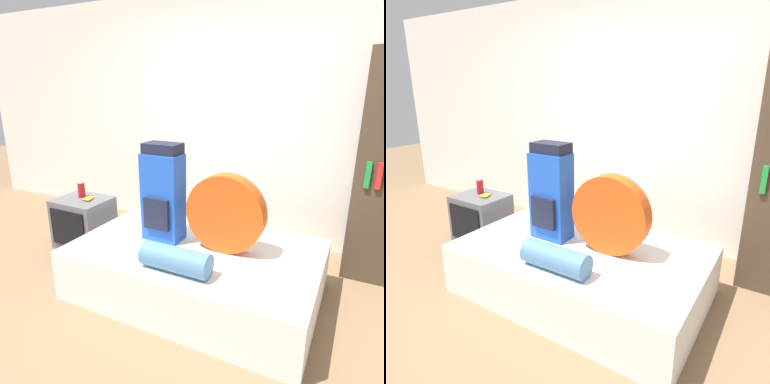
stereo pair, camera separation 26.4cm
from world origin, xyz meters
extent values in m
plane|color=#846647|center=(0.00, 0.00, 0.00)|extent=(16.00, 16.00, 0.00)
cube|color=white|center=(0.00, 1.82, 1.30)|extent=(8.00, 0.05, 2.60)
cube|color=white|center=(0.05, 0.53, 0.21)|extent=(1.93, 1.23, 0.41)
cube|color=blue|center=(-0.26, 0.54, 0.78)|extent=(0.32, 0.20, 0.72)
cube|color=#191E33|center=(-0.26, 0.55, 1.18)|extent=(0.29, 0.18, 0.08)
cube|color=#191E33|center=(-0.26, 0.42, 0.67)|extent=(0.22, 0.03, 0.26)
cylinder|color=#D14C14|center=(0.28, 0.56, 0.72)|extent=(0.61, 0.13, 0.61)
cylinder|color=teal|center=(0.09, 0.11, 0.50)|extent=(0.51, 0.18, 0.18)
cube|color=#5B5B60|center=(-1.40, 0.76, 0.26)|extent=(0.54, 0.45, 0.52)
cube|color=black|center=(-1.40, 0.53, 0.27)|extent=(0.43, 0.02, 0.38)
cylinder|color=#B2191E|center=(-1.44, 0.81, 0.60)|extent=(0.07, 0.07, 0.15)
cylinder|color=white|center=(-1.44, 0.81, 0.68)|extent=(0.05, 0.05, 0.02)
ellipsoid|color=yellow|center=(-1.33, 0.78, 0.54)|extent=(0.07, 0.14, 0.03)
ellipsoid|color=yellow|center=(-1.32, 0.78, 0.54)|extent=(0.05, 0.14, 0.03)
ellipsoid|color=yellow|center=(-1.31, 0.78, 0.54)|extent=(0.03, 0.14, 0.03)
ellipsoid|color=yellow|center=(-1.30, 0.78, 0.54)|extent=(0.05, 0.14, 0.03)
ellipsoid|color=yellow|center=(-1.29, 0.78, 0.54)|extent=(0.07, 0.14, 0.03)
cube|color=#1E8E38|center=(1.20, 1.29, 0.97)|extent=(0.04, 0.02, 0.22)
cube|color=red|center=(1.28, 1.29, 0.97)|extent=(0.04, 0.02, 0.22)
camera|label=1|loc=(1.15, -1.72, 1.66)|focal=32.00mm
camera|label=2|loc=(1.38, -1.59, 1.66)|focal=32.00mm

